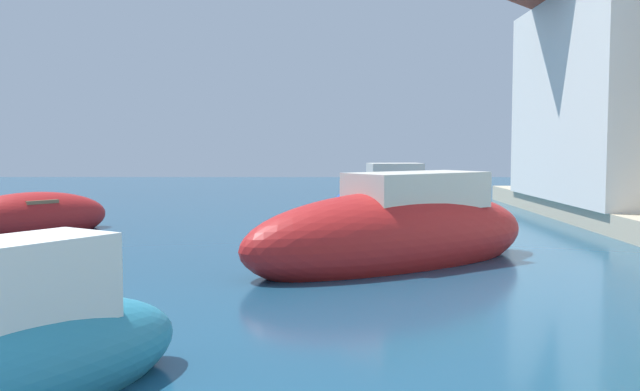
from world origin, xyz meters
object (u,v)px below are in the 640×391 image
(moored_boat_1, at_px, (406,203))
(moored_boat_3, at_px, (32,218))
(moored_boat_6, at_px, (4,361))
(moored_boat_2, at_px, (398,234))

(moored_boat_1, xyz_separation_m, moored_boat_3, (-8.78, -2.70, -0.13))
(moored_boat_6, bearing_deg, moored_boat_2, -175.84)
(moored_boat_1, height_order, moored_boat_3, moored_boat_1)
(moored_boat_6, bearing_deg, moored_boat_3, -125.34)
(moored_boat_3, bearing_deg, moored_boat_1, 146.19)
(moored_boat_1, bearing_deg, moored_boat_6, -116.75)
(moored_boat_3, bearing_deg, moored_boat_6, 60.56)
(moored_boat_1, bearing_deg, moored_boat_3, -170.91)
(moored_boat_2, bearing_deg, moored_boat_1, -133.14)
(moored_boat_1, distance_m, moored_boat_2, 6.94)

